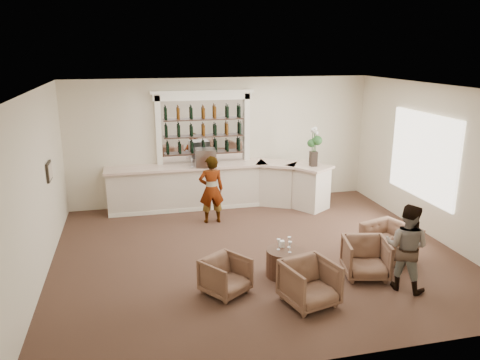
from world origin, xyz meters
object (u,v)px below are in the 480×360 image
Objects in this scene: armchair_center at (310,283)px; flower_vase at (314,144)px; armchair_right at (366,258)px; armchair_far at (390,241)px; guest at (407,247)px; espresso_machine at (206,158)px; sommelier at (211,190)px; cocktail_table at (285,262)px; armchair_left at (226,276)px; bar_counter at (220,186)px.

flower_vase is at bearing 53.40° from armchair_center.
armchair_right reaches higher than armchair_far.
guest is 5.59m from espresso_machine.
sommelier reaches higher than guest.
espresso_machine is 0.51× the size of flower_vase.
cocktail_table is 1.46m from armchair_right.
sommelier is at bearing 49.19° from armchair_left.
cocktail_table is at bearing 178.12° from armchair_right.
sommelier is 4.75m from guest.
guest is 0.81m from armchair_right.
bar_counter is 4.79m from armchair_right.
bar_counter is 0.88m from espresso_machine.
armchair_left is 0.89× the size of armchair_right.
sommelier is at bearing -8.33° from guest.
sommelier is 4.16m from armchair_center.
cocktail_table is 0.69× the size of flower_vase.
sommelier is (-0.83, 3.00, 0.56)m from cocktail_table.
armchair_left is (-0.36, -3.39, -0.49)m from sommelier.
sommelier reaches higher than espresso_machine.
bar_counter is 11.26× the size of espresso_machine.
guest is at bearing -44.81° from armchair_left.
armchair_left is at bearing -96.57° from armchair_far.
sommelier is 4.16m from armchair_far.
sommelier is (-0.41, -1.04, 0.24)m from bar_counter.
flower_vase reaches higher than guest.
armchair_center is 1.51m from armchair_right.
espresso_machine is (-0.38, -0.08, 0.79)m from bar_counter.
bar_counter is 4.63m from armchair_far.
armchair_left reaches higher than cocktail_table.
bar_counter is 8.31× the size of cocktail_table.
cocktail_table is 0.98× the size of armchair_left.
flower_vase reaches higher than armchair_left.
bar_counter is at bearing -18.07° from guest.
espresso_machine is at bearing 101.35° from cocktail_table.
bar_counter is at bearing 80.97° from armchair_center.
armchair_right is at bearing -14.87° from cocktail_table.
cocktail_table is at bearing 20.67° from guest.
armchair_left is (-0.77, -4.44, -0.26)m from bar_counter.
guest is at bearing -65.56° from bar_counter.
guest is (1.84, -0.93, 0.52)m from cocktail_table.
armchair_right reaches higher than armchair_left.
armchair_right is (1.41, -0.37, 0.11)m from cocktail_table.
sommelier is 1.06× the size of guest.
armchair_center is at bearing -86.58° from cocktail_table.
cocktail_table is 4.19m from espresso_machine.
flower_vase is (1.86, 3.37, 1.45)m from cocktail_table.
sommelier reaches higher than armchair_far.
bar_counter is 8.17× the size of armchair_left.
armchair_far is at bearing -43.81° from espresso_machine.
armchair_left reaches higher than armchair_far.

